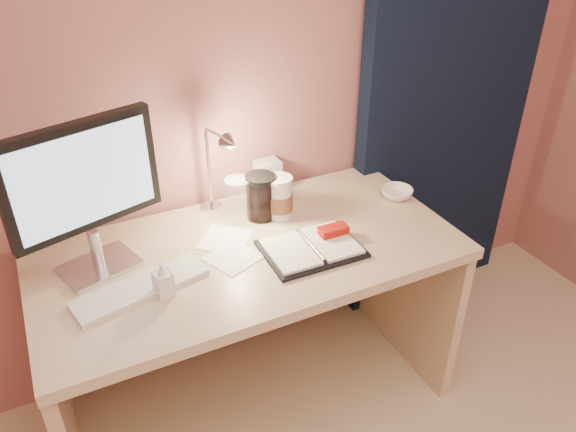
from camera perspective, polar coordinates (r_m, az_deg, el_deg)
name	(u,v)px	position (r m, az deg, el deg)	size (l,w,h in m)	color
room	(435,65)	(2.40, 14.67, 14.64)	(3.50, 3.50, 3.50)	#C6B28E
desk	(243,288)	(2.06, -4.55, -7.35)	(1.40, 0.70, 0.73)	#C6AF8C
monitor	(82,187)	(1.72, -20.18, 2.80)	(0.45, 0.22, 0.49)	silver
keyboard	(141,288)	(1.74, -14.72, -7.08)	(0.41, 0.12, 0.02)	white
planner	(313,246)	(1.85, 2.56, -3.10)	(0.32, 0.24, 0.05)	black
paper_a	(233,258)	(1.83, -5.59, -4.22)	(0.15, 0.15, 0.00)	white
paper_c	(225,239)	(1.92, -6.38, -2.35)	(0.16, 0.16, 0.00)	white
coffee_cup	(279,198)	(2.00, -0.89, 1.81)	(0.10, 0.10, 0.16)	white
clear_cup	(238,200)	(1.99, -5.07, 1.67)	(0.09, 0.09, 0.16)	white
bowl	(397,193)	(2.18, 11.01, 2.30)	(0.12, 0.12, 0.04)	white
lotion_bottle	(163,279)	(1.68, -12.59, -6.25)	(0.05, 0.05, 0.12)	white
dark_jar	(261,199)	(2.00, -2.80, 1.77)	(0.10, 0.10, 0.15)	black
product_box	(268,177)	(2.15, -2.07, 3.96)	(0.09, 0.07, 0.14)	silver
desk_lamp	(209,167)	(1.93, -7.99, 4.91)	(0.12, 0.21, 0.34)	silver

